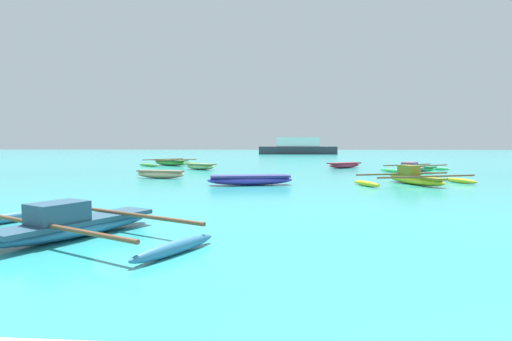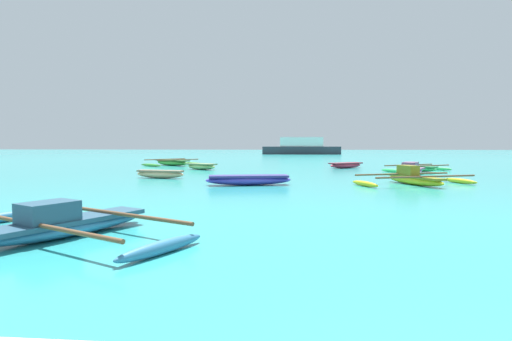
% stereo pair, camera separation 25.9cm
% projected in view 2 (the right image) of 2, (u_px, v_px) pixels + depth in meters
% --- Properties ---
extents(moored_boat_0, '(2.45, 0.93, 0.37)m').
position_uv_depth(moored_boat_0, '(160.00, 174.00, 18.49)').
color(moored_boat_0, '#EAB07F').
rests_on(moored_boat_0, ground_plane).
extents(moored_boat_1, '(2.31, 1.86, 0.38)m').
position_uv_depth(moored_boat_1, '(201.00, 166.00, 24.88)').
color(moored_boat_1, '#A7CE76').
rests_on(moored_boat_1, ground_plane).
extents(moored_boat_2, '(4.42, 3.66, 0.38)m').
position_uv_depth(moored_boat_2, '(417.00, 168.00, 23.33)').
color(moored_boat_2, '#42D86D').
rests_on(moored_boat_2, ground_plane).
extents(moored_boat_3, '(4.86, 3.27, 0.74)m').
position_uv_depth(moored_boat_3, '(413.00, 178.00, 15.51)').
color(moored_boat_3, gold).
rests_on(moored_boat_3, ground_plane).
extents(moored_boat_4, '(4.85, 3.60, 0.62)m').
position_uv_depth(moored_boat_4, '(67.00, 224.00, 6.80)').
color(moored_boat_4, teal).
rests_on(moored_boat_4, ground_plane).
extents(moored_boat_5, '(4.37, 4.57, 0.48)m').
position_uv_depth(moored_boat_5, '(172.00, 162.00, 29.72)').
color(moored_boat_5, green).
rests_on(moored_boat_5, ground_plane).
extents(moored_boat_6, '(3.39, 1.43, 0.38)m').
position_uv_depth(moored_boat_6, '(249.00, 180.00, 15.35)').
color(moored_boat_6, '#493EB9').
rests_on(moored_boat_6, ground_plane).
extents(moored_boat_7, '(2.41, 3.80, 0.69)m').
position_uv_depth(moored_boat_7, '(412.00, 171.00, 20.20)').
color(moored_boat_7, '#BD76AC').
rests_on(moored_boat_7, ground_plane).
extents(moored_boat_8, '(2.59, 2.21, 0.36)m').
position_uv_depth(moored_boat_8, '(346.00, 165.00, 26.48)').
color(moored_boat_8, '#CC334C').
rests_on(moored_boat_8, ground_plane).
extents(distant_ferry, '(12.42, 2.73, 2.73)m').
position_uv_depth(distant_ferry, '(301.00, 147.00, 64.38)').
color(distant_ferry, '#2D333D').
rests_on(distant_ferry, ground_plane).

